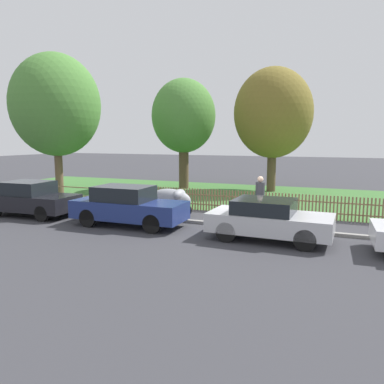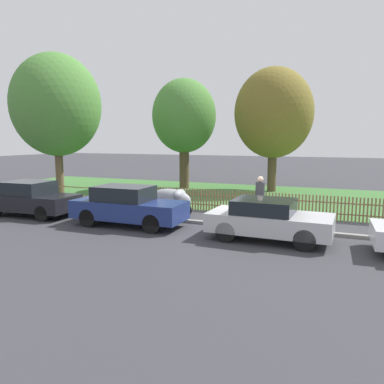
# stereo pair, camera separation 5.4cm
# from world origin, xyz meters

# --- Properties ---
(ground_plane) EXTENTS (120.00, 120.00, 0.00)m
(ground_plane) POSITION_xyz_m (0.00, 0.00, 0.00)
(ground_plane) COLOR #38383D
(kerb_stone) EXTENTS (40.04, 0.20, 0.12)m
(kerb_stone) POSITION_xyz_m (0.00, 0.10, 0.06)
(kerb_stone) COLOR gray
(kerb_stone) RESTS_ON ground
(grass_strip) EXTENTS (40.04, 10.40, 0.01)m
(grass_strip) POSITION_xyz_m (0.00, 7.92, 0.01)
(grass_strip) COLOR #3D7033
(grass_strip) RESTS_ON ground
(park_fence) EXTENTS (40.04, 0.05, 1.00)m
(park_fence) POSITION_xyz_m (-0.00, 2.73, 0.50)
(park_fence) COLOR olive
(park_fence) RESTS_ON ground
(parked_car_silver_hatchback) EXTENTS (3.97, 1.90, 1.48)m
(parked_car_silver_hatchback) POSITION_xyz_m (-9.37, -1.18, 0.74)
(parked_car_silver_hatchback) COLOR black
(parked_car_silver_hatchback) RESTS_ON ground
(parked_car_black_saloon) EXTENTS (4.34, 1.74, 1.51)m
(parked_car_black_saloon) POSITION_xyz_m (-4.52, -1.24, 0.77)
(parked_car_black_saloon) COLOR navy
(parked_car_black_saloon) RESTS_ON ground
(parked_car_navy_estate) EXTENTS (3.96, 1.92, 1.33)m
(parked_car_navy_estate) POSITION_xyz_m (0.79, -1.24, 0.69)
(parked_car_navy_estate) COLOR #BCBCC1
(parked_car_navy_estate) RESTS_ON ground
(covered_motorcycle) EXTENTS (2.03, 0.95, 1.16)m
(covered_motorcycle) POSITION_xyz_m (-3.85, 1.10, 0.70)
(covered_motorcycle) COLOR black
(covered_motorcycle) RESTS_ON ground
(tree_nearest_kerb) EXTENTS (5.16, 5.16, 8.21)m
(tree_nearest_kerb) POSITION_xyz_m (-12.84, 4.45, 5.23)
(tree_nearest_kerb) COLOR brown
(tree_nearest_kerb) RESTS_ON ground
(tree_behind_motorcycle) EXTENTS (4.18, 4.18, 7.18)m
(tree_behind_motorcycle) POSITION_xyz_m (-6.96, 9.66, 4.73)
(tree_behind_motorcycle) COLOR brown
(tree_behind_motorcycle) RESTS_ON ground
(tree_mid_park) EXTENTS (4.80, 4.80, 7.63)m
(tree_mid_park) POSITION_xyz_m (-1.26, 10.36, 4.84)
(tree_mid_park) COLOR brown
(tree_mid_park) RESTS_ON ground
(pedestrian_near_fence) EXTENTS (0.46, 0.46, 1.81)m
(pedestrian_near_fence) POSITION_xyz_m (-0.07, 1.44, 1.02)
(pedestrian_near_fence) COLOR #7F6B51
(pedestrian_near_fence) RESTS_ON ground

